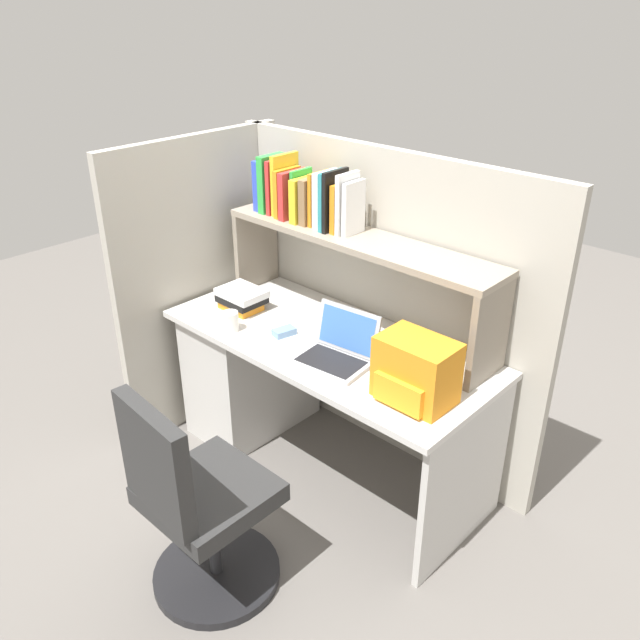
{
  "coord_description": "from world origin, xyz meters",
  "views": [
    {
      "loc": [
        1.77,
        -1.94,
        2.19
      ],
      "look_at": [
        0.0,
        -0.05,
        0.85
      ],
      "focal_mm": 36.52,
      "sensor_mm": 36.0,
      "label": 1
    }
  ],
  "objects_px": {
    "laptop": "(338,350)",
    "office_chair": "(198,512)",
    "backpack": "(415,371)",
    "paper_cup": "(231,321)",
    "computer_mouse": "(284,332)"
  },
  "relations": [
    {
      "from": "computer_mouse",
      "to": "paper_cup",
      "type": "xyz_separation_m",
      "value": [
        -0.22,
        -0.14,
        0.03
      ]
    },
    {
      "from": "laptop",
      "to": "computer_mouse",
      "type": "relative_size",
      "value": 3.23
    },
    {
      "from": "paper_cup",
      "to": "office_chair",
      "type": "xyz_separation_m",
      "value": [
        0.54,
        -0.65,
        -0.38
      ]
    },
    {
      "from": "paper_cup",
      "to": "office_chair",
      "type": "height_order",
      "value": "office_chair"
    },
    {
      "from": "backpack",
      "to": "computer_mouse",
      "type": "relative_size",
      "value": 2.88
    },
    {
      "from": "paper_cup",
      "to": "office_chair",
      "type": "relative_size",
      "value": 0.1
    },
    {
      "from": "laptop",
      "to": "computer_mouse",
      "type": "xyz_separation_m",
      "value": [
        -0.34,
        0.0,
        -0.03
      ]
    },
    {
      "from": "laptop",
      "to": "office_chair",
      "type": "relative_size",
      "value": 0.36
    },
    {
      "from": "backpack",
      "to": "paper_cup",
      "type": "height_order",
      "value": "backpack"
    },
    {
      "from": "laptop",
      "to": "computer_mouse",
      "type": "bearing_deg",
      "value": 179.73
    },
    {
      "from": "office_chair",
      "to": "computer_mouse",
      "type": "bearing_deg",
      "value": -63.12
    },
    {
      "from": "computer_mouse",
      "to": "office_chair",
      "type": "relative_size",
      "value": 0.11
    },
    {
      "from": "backpack",
      "to": "computer_mouse",
      "type": "distance_m",
      "value": 0.76
    },
    {
      "from": "paper_cup",
      "to": "backpack",
      "type": "bearing_deg",
      "value": 7.11
    },
    {
      "from": "backpack",
      "to": "office_chair",
      "type": "relative_size",
      "value": 0.32
    }
  ]
}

